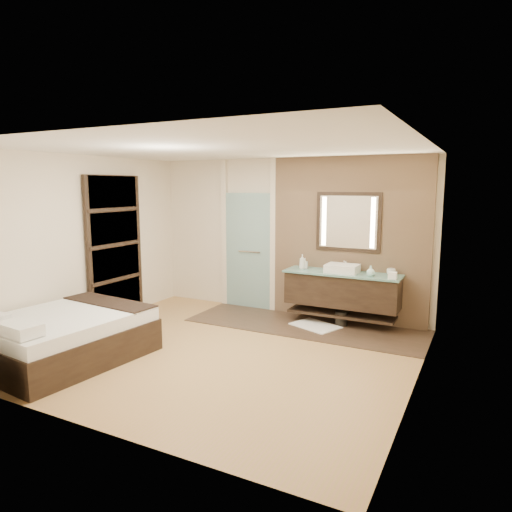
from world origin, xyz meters
The scene contains 15 objects.
floor centered at (0.00, 0.00, 0.00)m, with size 5.00×5.00×0.00m, color #A17E43.
tile_strip centered at (0.60, 1.60, 0.01)m, with size 3.80×1.30×0.01m, color #33281C.
stone_wall centered at (1.10, 2.21, 1.35)m, with size 2.60×0.08×2.70m, color tan.
vanity centered at (1.10, 1.92, 0.58)m, with size 1.85×0.55×0.88m.
mirror_unit centered at (1.10, 2.16, 1.65)m, with size 1.06×0.04×0.96m.
frosted_door centered at (-0.75, 2.20, 1.14)m, with size 1.10×0.12×2.70m.
shoji_partition centered at (-2.43, 0.60, 1.21)m, with size 0.06×1.20×2.40m.
bed centered at (-1.65, -1.16, 0.31)m, with size 1.73×2.07×0.74m.
bath_mat centered at (0.77, 1.62, 0.02)m, with size 0.72×0.50×0.02m, color white.
waste_bin centered at (1.12, 1.85, 0.12)m, with size 0.20×0.20×0.24m, color black.
tissue_box centered at (1.91, 1.75, 0.92)m, with size 0.12×0.12×0.10m, color white.
soap_bottle_a centered at (0.42, 1.91, 0.99)m, with size 0.09×0.09×0.24m, color silver.
soap_bottle_b centered at (0.44, 1.96, 0.95)m, with size 0.08×0.08×0.17m, color #B2B2B2.
soap_bottle_c centered at (1.57, 1.81, 0.95)m, with size 0.13×0.13×0.16m, color silver.
cup centered at (1.84, 2.02, 0.92)m, with size 0.13×0.13×0.10m, color silver.
Camera 1 is at (3.11, -5.06, 2.23)m, focal length 32.00 mm.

